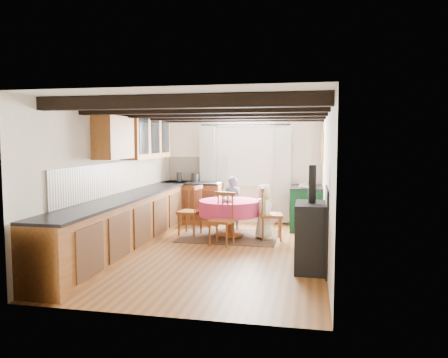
% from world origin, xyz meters
% --- Properties ---
extents(floor, '(3.60, 5.50, 0.00)m').
position_xyz_m(floor, '(0.00, 0.00, 0.00)').
color(floor, '#9B5E27').
rests_on(floor, ground).
extents(ceiling, '(3.60, 5.50, 0.00)m').
position_xyz_m(ceiling, '(0.00, 0.00, 2.40)').
color(ceiling, white).
rests_on(ceiling, ground).
extents(wall_back, '(3.60, 0.00, 2.40)m').
position_xyz_m(wall_back, '(0.00, 2.75, 1.20)').
color(wall_back, silver).
rests_on(wall_back, ground).
extents(wall_front, '(3.60, 0.00, 2.40)m').
position_xyz_m(wall_front, '(0.00, -2.75, 1.20)').
color(wall_front, silver).
rests_on(wall_front, ground).
extents(wall_left, '(0.00, 5.50, 2.40)m').
position_xyz_m(wall_left, '(-1.80, 0.00, 1.20)').
color(wall_left, silver).
rests_on(wall_left, ground).
extents(wall_right, '(0.00, 5.50, 2.40)m').
position_xyz_m(wall_right, '(1.80, 0.00, 1.20)').
color(wall_right, silver).
rests_on(wall_right, ground).
extents(beam_a, '(3.60, 0.16, 0.16)m').
position_xyz_m(beam_a, '(0.00, -2.00, 2.31)').
color(beam_a, black).
rests_on(beam_a, ceiling).
extents(beam_b, '(3.60, 0.16, 0.16)m').
position_xyz_m(beam_b, '(0.00, -1.00, 2.31)').
color(beam_b, black).
rests_on(beam_b, ceiling).
extents(beam_c, '(3.60, 0.16, 0.16)m').
position_xyz_m(beam_c, '(0.00, 0.00, 2.31)').
color(beam_c, black).
rests_on(beam_c, ceiling).
extents(beam_d, '(3.60, 0.16, 0.16)m').
position_xyz_m(beam_d, '(0.00, 1.00, 2.31)').
color(beam_d, black).
rests_on(beam_d, ceiling).
extents(beam_e, '(3.60, 0.16, 0.16)m').
position_xyz_m(beam_e, '(0.00, 2.00, 2.31)').
color(beam_e, black).
rests_on(beam_e, ceiling).
extents(splash_left, '(0.02, 4.50, 0.55)m').
position_xyz_m(splash_left, '(-1.78, 0.30, 1.20)').
color(splash_left, beige).
rests_on(splash_left, wall_left).
extents(splash_back, '(1.40, 0.02, 0.55)m').
position_xyz_m(splash_back, '(-1.00, 2.73, 1.20)').
color(splash_back, beige).
rests_on(splash_back, wall_back).
extents(base_cabinet_left, '(0.60, 5.30, 0.88)m').
position_xyz_m(base_cabinet_left, '(-1.50, 0.00, 0.44)').
color(base_cabinet_left, '#9E5C24').
rests_on(base_cabinet_left, floor).
extents(base_cabinet_back, '(1.30, 0.60, 0.88)m').
position_xyz_m(base_cabinet_back, '(-1.05, 2.45, 0.44)').
color(base_cabinet_back, '#9E5C24').
rests_on(base_cabinet_back, floor).
extents(worktop_left, '(0.64, 5.30, 0.04)m').
position_xyz_m(worktop_left, '(-1.48, 0.00, 0.90)').
color(worktop_left, black).
rests_on(worktop_left, base_cabinet_left).
extents(worktop_back, '(1.30, 0.64, 0.04)m').
position_xyz_m(worktop_back, '(-1.05, 2.43, 0.90)').
color(worktop_back, black).
rests_on(worktop_back, base_cabinet_back).
extents(wall_cabinet_glass, '(0.34, 1.80, 0.90)m').
position_xyz_m(wall_cabinet_glass, '(-1.63, 1.20, 1.95)').
color(wall_cabinet_glass, '#9E5C24').
rests_on(wall_cabinet_glass, wall_left).
extents(wall_cabinet_solid, '(0.34, 0.90, 0.70)m').
position_xyz_m(wall_cabinet_solid, '(-1.63, -0.30, 1.90)').
color(wall_cabinet_solid, '#9E5C24').
rests_on(wall_cabinet_solid, wall_left).
extents(window_frame, '(1.34, 0.03, 1.54)m').
position_xyz_m(window_frame, '(0.10, 2.73, 1.60)').
color(window_frame, white).
rests_on(window_frame, wall_back).
extents(window_pane, '(1.20, 0.01, 1.40)m').
position_xyz_m(window_pane, '(0.10, 2.74, 1.60)').
color(window_pane, white).
rests_on(window_pane, wall_back).
extents(curtain_left, '(0.35, 0.10, 2.10)m').
position_xyz_m(curtain_left, '(-0.75, 2.65, 1.10)').
color(curtain_left, silver).
rests_on(curtain_left, wall_back).
extents(curtain_right, '(0.35, 0.10, 2.10)m').
position_xyz_m(curtain_right, '(0.95, 2.65, 1.10)').
color(curtain_right, silver).
rests_on(curtain_right, wall_back).
extents(curtain_rod, '(2.00, 0.03, 0.03)m').
position_xyz_m(curtain_rod, '(0.10, 2.65, 2.20)').
color(curtain_rod, black).
rests_on(curtain_rod, wall_back).
extents(wall_picture, '(0.04, 0.50, 0.60)m').
position_xyz_m(wall_picture, '(1.77, 2.30, 1.70)').
color(wall_picture, gold).
rests_on(wall_picture, wall_right).
extents(wall_plate, '(0.30, 0.02, 0.30)m').
position_xyz_m(wall_plate, '(1.05, 2.72, 1.70)').
color(wall_plate, silver).
rests_on(wall_plate, wall_back).
extents(rug, '(1.84, 1.43, 0.01)m').
position_xyz_m(rug, '(0.03, 1.18, 0.01)').
color(rug, brown).
rests_on(rug, floor).
extents(dining_table, '(1.17, 1.17, 0.70)m').
position_xyz_m(dining_table, '(0.03, 1.18, 0.35)').
color(dining_table, '#E5376E').
rests_on(dining_table, floor).
extents(chair_near, '(0.49, 0.50, 0.94)m').
position_xyz_m(chair_near, '(0.02, 0.47, 0.47)').
color(chair_near, brown).
rests_on(chair_near, floor).
extents(chair_left, '(0.50, 0.48, 0.98)m').
position_xyz_m(chair_left, '(-0.76, 1.18, 0.49)').
color(chair_left, brown).
rests_on(chair_left, floor).
extents(chair_right, '(0.51, 0.50, 1.00)m').
position_xyz_m(chair_right, '(0.84, 1.09, 0.50)').
color(chair_right, brown).
rests_on(chair_right, floor).
extents(aga_range, '(0.65, 1.00, 0.92)m').
position_xyz_m(aga_range, '(1.47, 2.19, 0.46)').
color(aga_range, black).
rests_on(aga_range, floor).
extents(cast_iron_stove, '(0.45, 0.75, 1.51)m').
position_xyz_m(cast_iron_stove, '(1.58, -0.73, 0.75)').
color(cast_iron_stove, black).
rests_on(cast_iron_stove, floor).
extents(child_far, '(0.45, 0.35, 1.10)m').
position_xyz_m(child_far, '(-0.05, 1.92, 0.55)').
color(child_far, '#4B5C68').
rests_on(child_far, floor).
extents(child_right, '(0.46, 0.58, 1.03)m').
position_xyz_m(child_right, '(0.70, 1.13, 0.52)').
color(child_right, white).
rests_on(child_right, floor).
extents(bowl_a, '(0.32, 0.32, 0.06)m').
position_xyz_m(bowl_a, '(0.00, 1.08, 0.73)').
color(bowl_a, silver).
rests_on(bowl_a, dining_table).
extents(bowl_b, '(0.24, 0.24, 0.06)m').
position_xyz_m(bowl_b, '(0.07, 0.99, 0.73)').
color(bowl_b, silver).
rests_on(bowl_b, dining_table).
extents(cup, '(0.13, 0.13, 0.09)m').
position_xyz_m(cup, '(0.00, 1.16, 0.75)').
color(cup, silver).
rests_on(cup, dining_table).
extents(canister_tall, '(0.13, 0.13, 0.22)m').
position_xyz_m(canister_tall, '(-1.38, 2.50, 1.03)').
color(canister_tall, '#262628').
rests_on(canister_tall, worktop_back).
extents(canister_wide, '(0.17, 0.17, 0.19)m').
position_xyz_m(canister_wide, '(-1.02, 2.55, 1.01)').
color(canister_wide, '#262628').
rests_on(canister_wide, worktop_back).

